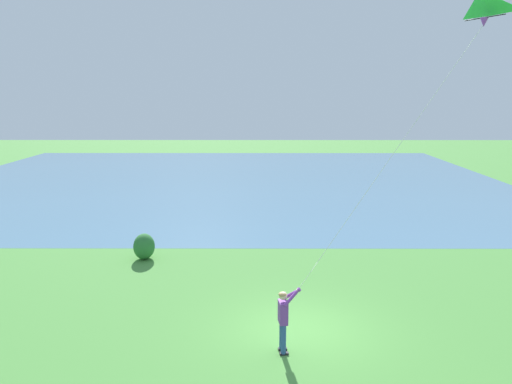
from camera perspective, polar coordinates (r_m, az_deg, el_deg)
name	(u,v)px	position (r m, az deg, el deg)	size (l,w,h in m)	color
ground_plane	(300,330)	(15.20, 5.04, -15.52)	(120.00, 120.00, 0.00)	#4C8E3D
lake_water	(223,180)	(40.00, -3.78, 1.43)	(36.00, 44.00, 0.01)	teal
person_kite_flyer	(284,316)	(13.56, 3.21, -14.03)	(0.52, 0.62, 1.83)	#232328
flying_kite	(477,12)	(13.98, 24.07, 18.35)	(1.38, 4.82, 7.48)	green
lakeside_shrub	(144,246)	(21.41, -12.72, -6.11)	(1.05, 0.88, 1.08)	#2D7033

